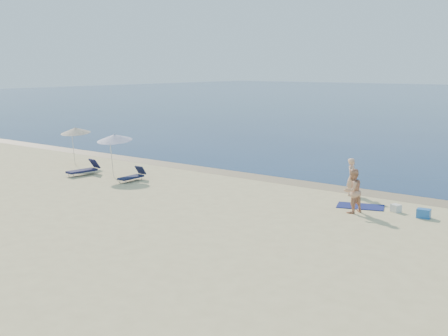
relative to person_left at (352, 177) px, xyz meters
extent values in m
cube|color=#847254|center=(-3.18, 1.00, -0.83)|extent=(240.00, 1.60, 0.00)
imported|color=#E1A37E|center=(0.00, 0.00, 0.00)|extent=(0.42, 0.62, 1.67)
imported|color=tan|center=(1.29, -2.76, 0.04)|extent=(0.92, 1.03, 1.74)
cube|color=#0F164E|center=(1.18, -1.68, -0.82)|extent=(2.10, 1.59, 0.03)
cube|color=silver|center=(2.63, -1.61, -0.68)|extent=(0.44, 0.41, 0.30)
cube|color=#205DAE|center=(3.79, -1.84, -0.66)|extent=(0.53, 0.40, 0.35)
cylinder|color=silver|center=(-11.58, -3.69, 0.18)|extent=(0.10, 0.28, 2.11)
cone|color=white|center=(-11.58, -3.46, 1.22)|extent=(2.19, 2.20, 0.53)
sphere|color=silver|center=(-11.58, -3.46, 1.40)|extent=(0.06, 0.06, 0.06)
cylinder|color=silver|center=(-16.24, -2.49, 0.15)|extent=(0.11, 0.24, 2.05)
cone|color=beige|center=(-16.24, -2.29, 1.17)|extent=(2.15, 2.17, 0.49)
sphere|color=silver|center=(-16.24, -2.29, 1.35)|extent=(0.06, 0.06, 0.06)
cube|color=#141639|center=(-13.29, -4.28, -0.60)|extent=(0.75, 1.65, 0.11)
cube|color=#141639|center=(-13.20, -3.49, -0.30)|extent=(0.62, 0.45, 0.52)
cylinder|color=#A5A5AD|center=(-13.06, -4.31, -0.72)|extent=(0.03, 0.03, 0.23)
cube|color=#141937|center=(-10.06, -3.82, -0.63)|extent=(0.57, 1.42, 0.09)
cube|color=#141937|center=(-10.09, -3.12, -0.37)|extent=(0.53, 0.36, 0.45)
cylinder|color=#A5A5AD|center=(-9.86, -3.81, -0.73)|extent=(0.03, 0.03, 0.21)
camera|label=1|loc=(10.28, -22.76, 4.82)|focal=45.00mm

